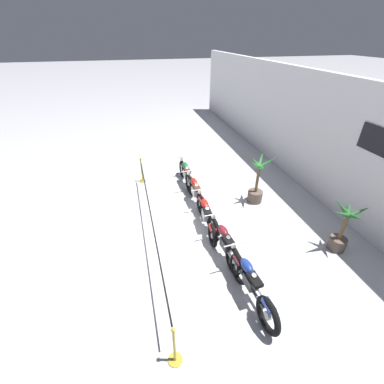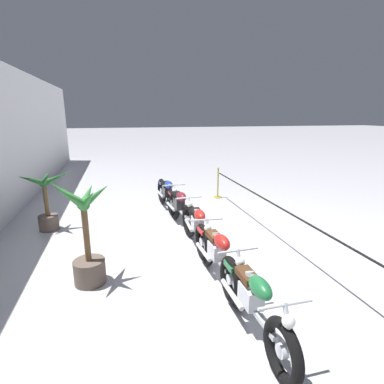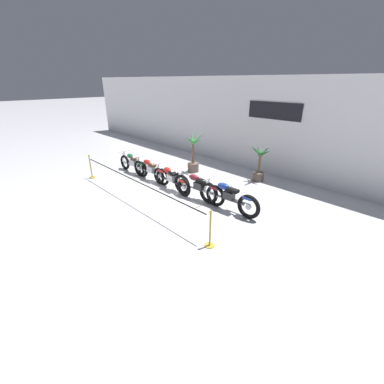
{
  "view_description": "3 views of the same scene",
  "coord_description": "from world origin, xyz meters",
  "px_view_note": "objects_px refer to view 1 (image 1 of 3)",
  "views": [
    {
      "loc": [
        6.07,
        -1.48,
        5.29
      ],
      "look_at": [
        -0.95,
        0.29,
        0.77
      ],
      "focal_mm": 24.0,
      "sensor_mm": 36.0,
      "label": 1
    },
    {
      "loc": [
        -5.83,
        2.08,
        2.8
      ],
      "look_at": [
        1.2,
        0.33,
        0.91
      ],
      "focal_mm": 28.0,
      "sensor_mm": 36.0,
      "label": 2
    },
    {
      "loc": [
        7.37,
        -5.41,
        4.0
      ],
      "look_at": [
        1.44,
        0.27,
        0.41
      ],
      "focal_mm": 24.0,
      "sensor_mm": 36.0,
      "label": 3
    }
  ],
  "objects_px": {
    "stanchion_mid_left": "(175,350)",
    "stanchion_far_left": "(147,196)",
    "motorcycle_blue_4": "(249,282)",
    "motorcycle_green_0": "(186,175)",
    "potted_palm_right_of_row": "(257,184)",
    "motorcycle_red_1": "(195,192)",
    "motorcycle_maroon_3": "(225,244)",
    "potted_palm_left_of_row": "(343,229)",
    "motorcycle_red_2": "(206,215)"
  },
  "relations": [
    {
      "from": "potted_palm_right_of_row",
      "to": "stanchion_far_left",
      "type": "xyz_separation_m",
      "value": [
        -0.21,
        -3.86,
        -0.04
      ]
    },
    {
      "from": "stanchion_far_left",
      "to": "motorcycle_red_1",
      "type": "bearing_deg",
      "value": 97.53
    },
    {
      "from": "motorcycle_red_2",
      "to": "potted_palm_right_of_row",
      "type": "height_order",
      "value": "potted_palm_right_of_row"
    },
    {
      "from": "motorcycle_red_2",
      "to": "motorcycle_red_1",
      "type": "bearing_deg",
      "value": 179.03
    },
    {
      "from": "potted_palm_right_of_row",
      "to": "stanchion_mid_left",
      "type": "xyz_separation_m",
      "value": [
        4.6,
        -3.86,
        -0.38
      ]
    },
    {
      "from": "stanchion_far_left",
      "to": "stanchion_mid_left",
      "type": "height_order",
      "value": "same"
    },
    {
      "from": "motorcycle_maroon_3",
      "to": "motorcycle_blue_4",
      "type": "relative_size",
      "value": 0.98
    },
    {
      "from": "motorcycle_maroon_3",
      "to": "motorcycle_red_2",
      "type": "bearing_deg",
      "value": -175.19
    },
    {
      "from": "motorcycle_red_2",
      "to": "stanchion_far_left",
      "type": "height_order",
      "value": "stanchion_far_left"
    },
    {
      "from": "motorcycle_red_2",
      "to": "stanchion_far_left",
      "type": "bearing_deg",
      "value": -124.63
    },
    {
      "from": "motorcycle_green_0",
      "to": "potted_palm_left_of_row",
      "type": "bearing_deg",
      "value": 36.02
    },
    {
      "from": "motorcycle_blue_4",
      "to": "motorcycle_green_0",
      "type": "bearing_deg",
      "value": -177.83
    },
    {
      "from": "motorcycle_blue_4",
      "to": "potted_palm_left_of_row",
      "type": "bearing_deg",
      "value": 104.8
    },
    {
      "from": "potted_palm_left_of_row",
      "to": "stanchion_mid_left",
      "type": "distance_m",
      "value": 5.36
    },
    {
      "from": "potted_palm_right_of_row",
      "to": "stanchion_far_left",
      "type": "bearing_deg",
      "value": -93.09
    },
    {
      "from": "stanchion_mid_left",
      "to": "motorcycle_red_2",
      "type": "bearing_deg",
      "value": 155.11
    },
    {
      "from": "motorcycle_red_2",
      "to": "stanchion_far_left",
      "type": "distance_m",
      "value": 2.07
    },
    {
      "from": "motorcycle_green_0",
      "to": "motorcycle_red_1",
      "type": "bearing_deg",
      "value": 0.5
    },
    {
      "from": "motorcycle_red_1",
      "to": "stanchion_far_left",
      "type": "xyz_separation_m",
      "value": [
        0.23,
        -1.71,
        0.23
      ]
    },
    {
      "from": "potted_palm_right_of_row",
      "to": "potted_palm_left_of_row",
      "type": "bearing_deg",
      "value": 22.82
    },
    {
      "from": "motorcycle_red_2",
      "to": "motorcycle_blue_4",
      "type": "distance_m",
      "value": 2.67
    },
    {
      "from": "motorcycle_green_0",
      "to": "potted_palm_left_of_row",
      "type": "distance_m",
      "value": 5.68
    },
    {
      "from": "motorcycle_red_2",
      "to": "motorcycle_blue_4",
      "type": "relative_size",
      "value": 0.99
    },
    {
      "from": "motorcycle_maroon_3",
      "to": "potted_palm_right_of_row",
      "type": "xyz_separation_m",
      "value": [
        -2.35,
        2.05,
        0.26
      ]
    },
    {
      "from": "motorcycle_blue_4",
      "to": "stanchion_far_left",
      "type": "relative_size",
      "value": 0.34
    },
    {
      "from": "motorcycle_red_2",
      "to": "motorcycle_maroon_3",
      "type": "height_order",
      "value": "motorcycle_maroon_3"
    },
    {
      "from": "potted_palm_left_of_row",
      "to": "stanchion_mid_left",
      "type": "xyz_separation_m",
      "value": [
        1.81,
        -5.04,
        -0.35
      ]
    },
    {
      "from": "motorcycle_green_0",
      "to": "potted_palm_right_of_row",
      "type": "height_order",
      "value": "potted_palm_right_of_row"
    },
    {
      "from": "motorcycle_blue_4",
      "to": "potted_palm_left_of_row",
      "type": "height_order",
      "value": "potted_palm_left_of_row"
    },
    {
      "from": "motorcycle_green_0",
      "to": "motorcycle_red_2",
      "type": "relative_size",
      "value": 0.93
    },
    {
      "from": "motorcycle_red_1",
      "to": "stanchion_mid_left",
      "type": "xyz_separation_m",
      "value": [
        5.04,
        -1.71,
        -0.11
      ]
    },
    {
      "from": "motorcycle_maroon_3",
      "to": "motorcycle_blue_4",
      "type": "xyz_separation_m",
      "value": [
        1.28,
        0.1,
        0.0
      ]
    },
    {
      "from": "motorcycle_green_0",
      "to": "potted_palm_right_of_row",
      "type": "relative_size",
      "value": 1.18
    },
    {
      "from": "potted_palm_left_of_row",
      "to": "stanchion_far_left",
      "type": "distance_m",
      "value": 5.87
    },
    {
      "from": "stanchion_far_left",
      "to": "motorcycle_green_0",
      "type": "bearing_deg",
      "value": 132.89
    },
    {
      "from": "motorcycle_red_1",
      "to": "stanchion_mid_left",
      "type": "height_order",
      "value": "stanchion_mid_left"
    },
    {
      "from": "motorcycle_red_2",
      "to": "motorcycle_maroon_3",
      "type": "distance_m",
      "value": 1.39
    },
    {
      "from": "potted_palm_left_of_row",
      "to": "potted_palm_right_of_row",
      "type": "height_order",
      "value": "potted_palm_right_of_row"
    },
    {
      "from": "motorcycle_green_0",
      "to": "stanchion_far_left",
      "type": "height_order",
      "value": "stanchion_far_left"
    },
    {
      "from": "motorcycle_red_1",
      "to": "stanchion_mid_left",
      "type": "relative_size",
      "value": 2.22
    },
    {
      "from": "motorcycle_maroon_3",
      "to": "stanchion_mid_left",
      "type": "bearing_deg",
      "value": -38.71
    },
    {
      "from": "motorcycle_blue_4",
      "to": "stanchion_mid_left",
      "type": "bearing_deg",
      "value": -62.85
    },
    {
      "from": "potted_palm_right_of_row",
      "to": "stanchion_far_left",
      "type": "relative_size",
      "value": 0.26
    },
    {
      "from": "motorcycle_blue_4",
      "to": "motorcycle_maroon_3",
      "type": "bearing_deg",
      "value": -175.53
    },
    {
      "from": "stanchion_mid_left",
      "to": "stanchion_far_left",
      "type": "bearing_deg",
      "value": 180.0
    },
    {
      "from": "motorcycle_maroon_3",
      "to": "potted_palm_left_of_row",
      "type": "distance_m",
      "value": 3.27
    },
    {
      "from": "motorcycle_red_2",
      "to": "potted_palm_right_of_row",
      "type": "relative_size",
      "value": 1.27
    },
    {
      "from": "motorcycle_blue_4",
      "to": "stanchion_mid_left",
      "type": "relative_size",
      "value": 2.26
    },
    {
      "from": "motorcycle_red_1",
      "to": "motorcycle_blue_4",
      "type": "relative_size",
      "value": 0.98
    },
    {
      "from": "potted_palm_right_of_row",
      "to": "stanchion_mid_left",
      "type": "relative_size",
      "value": 1.76
    }
  ]
}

